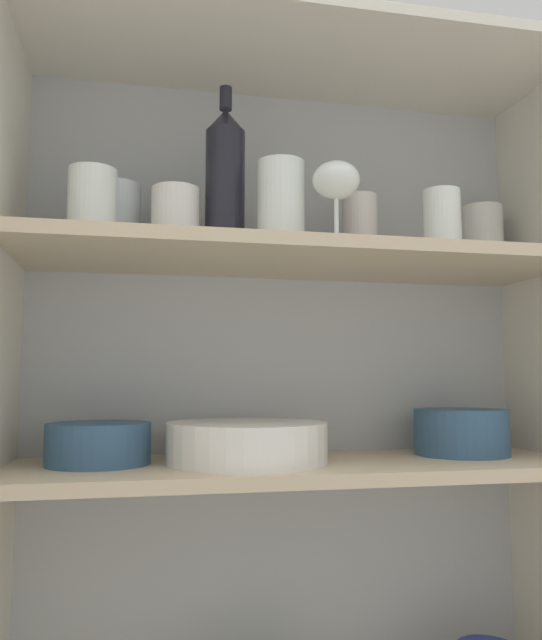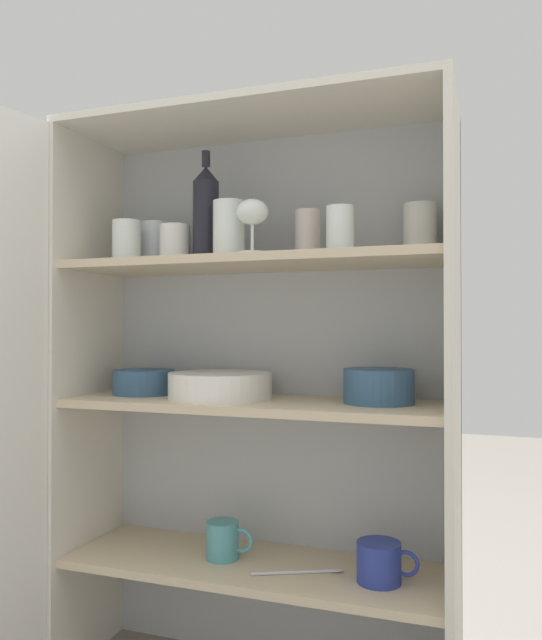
{
  "view_description": "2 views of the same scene",
  "coord_description": "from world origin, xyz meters",
  "px_view_note": "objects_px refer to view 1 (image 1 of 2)",
  "views": [
    {
      "loc": [
        -0.25,
        -0.83,
        0.81
      ],
      "look_at": [
        -0.05,
        0.16,
        0.91
      ],
      "focal_mm": 35.0,
      "sensor_mm": 36.0,
      "label": 1
    },
    {
      "loc": [
        0.54,
        -1.24,
        0.85
      ],
      "look_at": [
        0.03,
        0.19,
        0.87
      ],
      "focal_mm": 35.0,
      "sensor_mm": 36.0,
      "label": 2
    }
  ],
  "objects_px": {
    "wine_bottle": "(225,178)",
    "serving_bowl_small": "(98,442)",
    "mixing_bowl_large": "(461,430)",
    "plate_stack_white": "(247,442)"
  },
  "relations": [
    {
      "from": "plate_stack_white",
      "to": "mixing_bowl_large",
      "type": "height_order",
      "value": "mixing_bowl_large"
    },
    {
      "from": "serving_bowl_small",
      "to": "mixing_bowl_large",
      "type": "bearing_deg",
      "value": 0.44
    },
    {
      "from": "wine_bottle",
      "to": "serving_bowl_small",
      "type": "distance_m",
      "value": 0.46
    },
    {
      "from": "serving_bowl_small",
      "to": "wine_bottle",
      "type": "bearing_deg",
      "value": -7.64
    },
    {
      "from": "wine_bottle",
      "to": "serving_bowl_small",
      "type": "height_order",
      "value": "wine_bottle"
    },
    {
      "from": "wine_bottle",
      "to": "serving_bowl_small",
      "type": "relative_size",
      "value": 1.71
    },
    {
      "from": "plate_stack_white",
      "to": "serving_bowl_small",
      "type": "xyz_separation_m",
      "value": [
        -0.23,
        0.02,
        0.0
      ]
    },
    {
      "from": "wine_bottle",
      "to": "plate_stack_white",
      "type": "bearing_deg",
      "value": 3.2
    },
    {
      "from": "mixing_bowl_large",
      "to": "wine_bottle",
      "type": "bearing_deg",
      "value": -175.9
    },
    {
      "from": "serving_bowl_small",
      "to": "plate_stack_white",
      "type": "bearing_deg",
      "value": -5.85
    }
  ]
}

